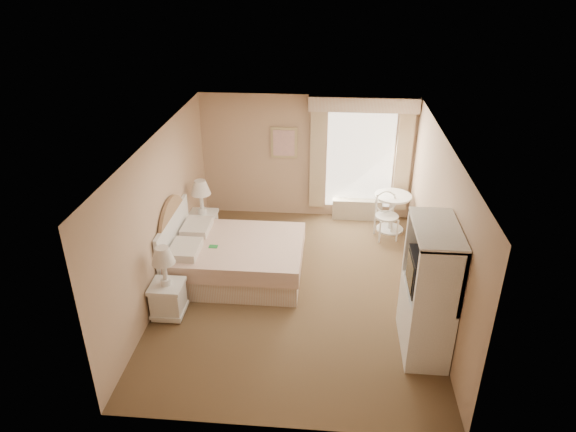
# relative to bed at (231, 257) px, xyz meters

# --- Properties ---
(room) EXTENTS (4.21, 5.51, 2.51)m
(room) POSITION_rel_bed_xyz_m (1.12, -0.30, 0.89)
(room) COLOR brown
(room) RESTS_ON ground
(window) EXTENTS (2.05, 0.22, 2.51)m
(window) POSITION_rel_bed_xyz_m (2.17, 2.35, 0.98)
(window) COLOR white
(window) RESTS_ON room
(framed_art) EXTENTS (0.52, 0.04, 0.62)m
(framed_art) POSITION_rel_bed_xyz_m (0.67, 2.41, 1.19)
(framed_art) COLOR tan
(framed_art) RESTS_ON room
(bed) EXTENTS (2.15, 1.68, 1.49)m
(bed) POSITION_rel_bed_xyz_m (0.00, 0.00, 0.00)
(bed) COLOR tan
(bed) RESTS_ON room
(nightstand_near) EXTENTS (0.47, 0.47, 1.15)m
(nightstand_near) POSITION_rel_bed_xyz_m (-0.72, -1.13, 0.07)
(nightstand_near) COLOR white
(nightstand_near) RESTS_ON room
(nightstand_far) EXTENTS (0.50, 0.50, 1.22)m
(nightstand_far) POSITION_rel_bed_xyz_m (-0.72, 1.12, 0.10)
(nightstand_far) COLOR white
(nightstand_far) RESTS_ON room
(round_table) EXTENTS (0.71, 0.71, 0.75)m
(round_table) POSITION_rel_bed_xyz_m (2.81, 1.89, 0.14)
(round_table) COLOR white
(round_table) RESTS_ON room
(cafe_chair) EXTENTS (0.52, 0.52, 0.90)m
(cafe_chair) POSITION_rel_bed_xyz_m (2.68, 1.61, 0.17)
(cafe_chair) COLOR white
(cafe_chair) RESTS_ON room
(armoire) EXTENTS (0.56, 1.12, 1.86)m
(armoire) POSITION_rel_bed_xyz_m (2.93, -1.50, 0.41)
(armoire) COLOR white
(armoire) RESTS_ON room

